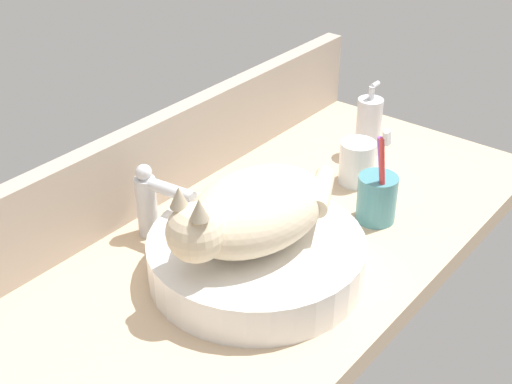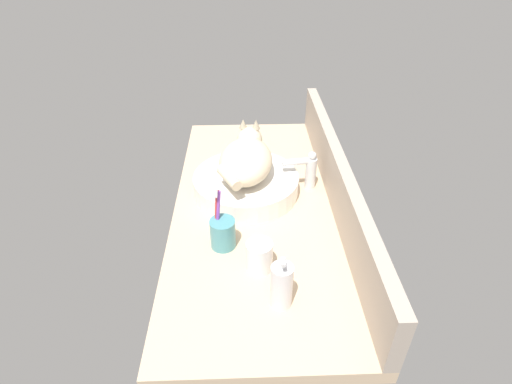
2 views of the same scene
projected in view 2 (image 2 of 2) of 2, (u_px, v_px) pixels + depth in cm
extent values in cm
cube|color=#D1B28E|center=(258.00, 209.00, 129.86)|extent=(117.42, 53.41, 4.00)
cube|color=#AD9E8E|center=(338.00, 181.00, 124.73)|extent=(117.42, 3.60, 16.31)
cylinder|color=white|center=(246.00, 184.00, 132.04)|extent=(34.48, 34.48, 6.63)
ellipsoid|color=beige|center=(246.00, 161.00, 126.97)|extent=(26.94, 20.00, 11.00)
sphere|color=beige|center=(250.00, 140.00, 135.79)|extent=(8.80, 8.80, 8.80)
cone|color=tan|center=(243.00, 124.00, 133.67)|extent=(2.80, 2.80, 3.20)
cone|color=tan|center=(256.00, 124.00, 133.34)|extent=(2.80, 2.80, 3.20)
cylinder|color=beige|center=(229.00, 177.00, 118.31)|extent=(11.25, 7.87, 3.20)
cylinder|color=silver|center=(311.00, 173.00, 133.62)|extent=(3.60, 3.60, 11.00)
cylinder|color=silver|center=(297.00, 162.00, 130.16)|extent=(3.42, 10.20, 2.20)
sphere|color=silver|center=(312.00, 156.00, 129.77)|extent=(2.80, 2.80, 2.80)
cylinder|color=silver|center=(282.00, 286.00, 92.47)|extent=(5.23, 5.23, 12.12)
cylinder|color=silver|center=(283.00, 263.00, 88.18)|extent=(1.20, 1.20, 2.80)
cylinder|color=silver|center=(283.00, 262.00, 86.40)|extent=(2.20, 1.00, 1.00)
cylinder|color=teal|center=(223.00, 233.00, 110.23)|extent=(7.07, 7.07, 8.70)
cylinder|color=purple|center=(218.00, 218.00, 108.47)|extent=(2.61, 2.47, 17.01)
cube|color=white|center=(216.00, 193.00, 103.59)|extent=(1.44, 1.02, 2.57)
cylinder|color=#D13838|center=(216.00, 217.00, 108.89)|extent=(2.16, 2.18, 17.04)
cube|color=white|center=(215.00, 192.00, 104.01)|extent=(1.38, 0.98, 2.54)
cylinder|color=white|center=(259.00, 256.00, 103.00)|extent=(6.92, 6.92, 8.57)
cylinder|color=silver|center=(259.00, 261.00, 103.89)|extent=(6.09, 6.09, 5.45)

